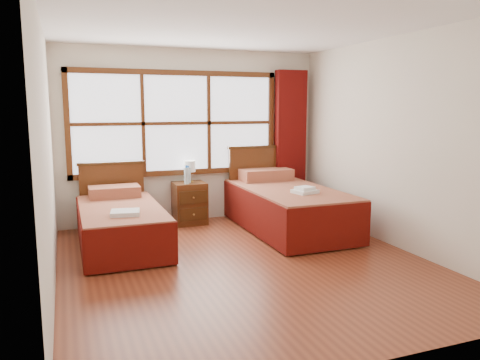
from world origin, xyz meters
name	(u,v)px	position (x,y,z in m)	size (l,w,h in m)	color
floor	(246,263)	(0.00, 0.00, 0.00)	(4.50, 4.50, 0.00)	brown
ceiling	(246,24)	(0.00, 0.00, 2.60)	(4.50, 4.50, 0.00)	white
wall_back	(192,136)	(0.00, 2.25, 1.30)	(4.00, 4.00, 0.00)	silver
wall_left	(47,155)	(-2.00, 0.00, 1.30)	(4.50, 4.50, 0.00)	silver
wall_right	(397,143)	(2.00, 0.00, 1.30)	(4.50, 4.50, 0.00)	silver
window	(177,123)	(-0.25, 2.21, 1.50)	(3.16, 0.06, 1.56)	white
curtain	(290,143)	(1.60, 2.11, 1.17)	(0.50, 0.16, 2.30)	#5A0B09
bed_left	(121,223)	(-1.23, 1.20, 0.30)	(1.00, 2.02, 0.97)	#3A210C
bed_right	(286,205)	(1.09, 1.20, 0.34)	(1.16, 2.25, 1.13)	#3A210C
nightstand	(190,203)	(-0.13, 1.99, 0.31)	(0.47, 0.46, 0.63)	#502911
towels_left	(125,213)	(-1.23, 0.66, 0.54)	(0.36, 0.33, 0.05)	white
towels_right	(305,190)	(1.13, 0.72, 0.64)	(0.35, 0.32, 0.09)	white
lamp	(190,167)	(-0.10, 2.04, 0.85)	(0.17, 0.17, 0.32)	#B8933B
bottle_near	(186,175)	(-0.19, 1.90, 0.75)	(0.07, 0.07, 0.27)	silver
bottle_far	(189,175)	(-0.14, 1.98, 0.75)	(0.07, 0.07, 0.26)	silver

